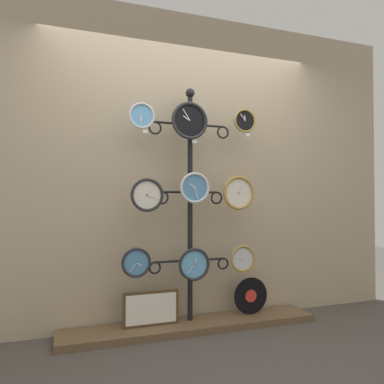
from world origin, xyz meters
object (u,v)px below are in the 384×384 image
Objects in this scene: clock_middle_left at (147,195)px; picture_frame at (151,309)px; clock_top_left at (142,116)px; clock_top_center at (190,121)px; clock_middle_center at (194,188)px; clock_bottom_left at (136,263)px; clock_bottom_right at (243,259)px; display_stand at (190,239)px; clock_bottom_center at (194,264)px; clock_top_right at (245,121)px; clock_middle_right at (239,193)px; vinyl_record at (251,296)px.

clock_middle_left is 0.59× the size of picture_frame.
clock_top_center is at bearing -5.13° from clock_top_left.
clock_middle_center reaches higher than clock_bottom_left.
clock_bottom_right is (0.45, 0.01, -0.61)m from clock_middle_center.
display_stand is 8.54× the size of clock_bottom_left.
clock_bottom_center is (0.00, -0.10, -0.20)m from display_stand.
display_stand is 9.64× the size of clock_top_right.
clock_top_right is at bearing 3.83° from clock_middle_center.
picture_frame is at bearing -172.46° from display_stand.
clock_bottom_right is (0.45, -0.01, 0.03)m from clock_bottom_center.
clock_top_right is 0.78m from clock_middle_center.
clock_top_right reaches higher than clock_top_left.
clock_bottom_left is 1.02× the size of clock_bottom_right.
clock_top_left is 1.57m from picture_frame.
clock_middle_left is at bearing -168.21° from display_stand.
clock_middle_center is 0.43m from clock_middle_right.
clock_top_left is 0.79× the size of clock_middle_left.
display_stand is 0.56m from clock_middle_left.
clock_bottom_left is (-0.09, 0.00, -0.54)m from clock_middle_left.
clock_top_right is at bearing -9.63° from display_stand.
display_stand is at bearing 68.87° from clock_top_center.
picture_frame is (0.13, 0.04, -0.39)m from clock_bottom_left.
clock_top_left is at bearing 174.87° from clock_top_center.
clock_middle_center reaches higher than clock_middle_right.
vinyl_record is at bearing 2.70° from clock_middle_left.
clock_bottom_center is at bearing 16.77° from clock_top_center.
clock_top_right is 0.89× the size of clock_bottom_left.
clock_middle_right is 0.73m from clock_bottom_center.
clock_bottom_right is at bearing -27.48° from clock_middle_right.
clock_top_center is 1.28m from clock_bottom_right.
clock_middle_center is 0.76m from clock_bottom_right.
clock_bottom_right reaches higher than picture_frame.
display_stand reaches higher than clock_middle_right.
picture_frame is (-0.84, 0.04, -1.60)m from clock_top_right.
clock_middle_left is 0.93m from picture_frame.
display_stand is at bearing 166.20° from clock_bottom_right.
clock_top_right is at bearing -2.45° from picture_frame.
vinyl_record is at bearing 2.37° from clock_top_left.
display_stand reaches higher than clock_top_right.
clock_bottom_left is (-0.97, 0.00, -1.21)m from clock_top_right.
clock_bottom_left is 1.12m from vinyl_record.
clock_middle_center is at bearing -172.20° from vinyl_record.
vinyl_record is at bearing 0.58° from picture_frame.
clock_middle_left is at bearing 174.83° from clock_top_center.
clock_top_right is 1.55m from clock_bottom_left.
clock_middle_right is (0.46, 0.02, -0.60)m from clock_top_center.
clock_middle_right is at bearing -1.04° from clock_top_left.
picture_frame is (-0.31, 0.07, -1.55)m from clock_top_center.
clock_middle_right is 1.25× the size of clock_bottom_left.
clock_middle_center reaches higher than vinyl_record.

